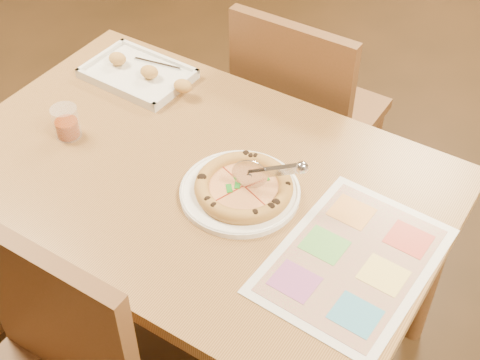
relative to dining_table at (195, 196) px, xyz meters
The scene contains 8 objects.
dining_table is the anchor object (origin of this frame).
chair_far 0.61m from the dining_table, 90.00° to the left, with size 0.42×0.42×0.47m.
plate 0.17m from the dining_table, ahead, with size 0.30×0.30×0.02m, color white.
pizza 0.19m from the dining_table, ahead, with size 0.25×0.25×0.04m.
pizza_cutter 0.27m from the dining_table, ahead, with size 0.17×0.07×0.10m.
appetizer_tray 0.47m from the dining_table, 146.05° to the left, with size 0.37×0.23×0.06m.
glass_tumbler 0.40m from the dining_table, behind, with size 0.07×0.07×0.09m.
menu 0.49m from the dining_table, ahead, with size 0.32×0.45×0.01m, color silver.
Camera 1 is at (0.78, -1.01, 1.90)m, focal length 50.00 mm.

